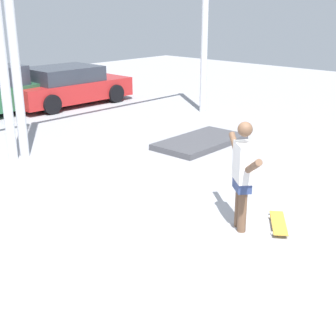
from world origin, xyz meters
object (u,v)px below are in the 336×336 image
manual_pad (200,142)px  skateboard (279,223)px  skateboarder (243,172)px  parked_car_red (67,86)px

manual_pad → skateboard: bearing=-125.5°
skateboarder → manual_pad: skateboarder is taller
parked_car_red → skateboard: bearing=-107.6°
skateboard → manual_pad: bearing=19.0°
skateboarder → manual_pad: bearing=-3.0°
skateboarder → skateboard: 1.02m
skateboarder → parked_car_red: 10.20m
manual_pad → parked_car_red: 6.32m
skateboarder → parked_car_red: skateboarder is taller
skateboard → parked_car_red: (3.27, 9.89, 0.54)m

